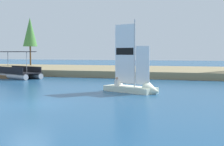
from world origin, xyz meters
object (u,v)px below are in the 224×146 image
object	(u,v)px
shoreline_tree_left	(30,32)
pontoon_boat	(17,72)
wooden_dock	(15,76)
sailboat	(138,87)

from	to	relation	value
shoreline_tree_left	pontoon_boat	xyz separation A→B (m)	(7.44, -14.91, -5.44)
pontoon_boat	wooden_dock	bearing A→B (deg)	155.65
wooden_dock	sailboat	world-z (taller)	sailboat
shoreline_tree_left	sailboat	distance (m)	33.47
shoreline_tree_left	pontoon_boat	bearing A→B (deg)	-63.49
wooden_dock	pontoon_boat	distance (m)	1.67
shoreline_tree_left	pontoon_boat	distance (m)	17.53
sailboat	pontoon_boat	bearing A→B (deg)	175.62
wooden_dock	pontoon_boat	world-z (taller)	pontoon_boat
wooden_dock	sailboat	xyz separation A→B (m)	(16.72, -9.81, 0.23)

